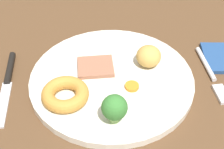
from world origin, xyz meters
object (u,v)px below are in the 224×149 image
at_px(yorkshire_pudding, 65,94).
at_px(fork, 212,75).
at_px(knife, 8,80).
at_px(carrot_coin_front, 131,86).
at_px(dinner_plate, 112,81).
at_px(meat_slice_main, 96,67).
at_px(roast_potato_left, 149,56).
at_px(broccoli_floret, 114,108).

distance_m(yorkshire_pudding, fork, 0.28).
height_order(fork, knife, knife).
height_order(carrot_coin_front, knife, carrot_coin_front).
bearing_deg(fork, yorkshire_pudding, -83.29).
relative_size(dinner_plate, fork, 1.96).
relative_size(carrot_coin_front, fork, 0.16).
xyz_separation_m(meat_slice_main, knife, (0.16, 0.00, -0.01)).
bearing_deg(roast_potato_left, knife, -0.40).
xyz_separation_m(broccoli_floret, knife, (0.18, -0.13, -0.04)).
height_order(carrot_coin_front, fork, carrot_coin_front).
relative_size(carrot_coin_front, broccoli_floret, 0.48).
height_order(dinner_plate, fork, dinner_plate).
xyz_separation_m(yorkshire_pudding, knife, (0.11, -0.07, -0.02)).
bearing_deg(broccoli_floret, fork, -155.33).
bearing_deg(yorkshire_pudding, roast_potato_left, -156.39).
distance_m(meat_slice_main, fork, 0.22).
bearing_deg(knife, yorkshire_pudding, 58.63).
bearing_deg(carrot_coin_front, yorkshire_pudding, 5.55).
bearing_deg(yorkshire_pudding, broccoli_floret, 141.93).
bearing_deg(fork, knife, -95.86).
relative_size(meat_slice_main, broccoli_floret, 1.27).
bearing_deg(knife, broccoli_floret, 56.87).
relative_size(yorkshire_pudding, roast_potato_left, 1.72).
relative_size(roast_potato_left, carrot_coin_front, 1.88).
height_order(dinner_plate, yorkshire_pudding, yorkshire_pudding).
bearing_deg(fork, roast_potato_left, -107.72).
bearing_deg(carrot_coin_front, fork, -172.36).
height_order(dinner_plate, knife, dinner_plate).
height_order(meat_slice_main, yorkshire_pudding, yorkshire_pudding).
xyz_separation_m(roast_potato_left, broccoli_floret, (0.08, 0.13, 0.01)).
relative_size(yorkshire_pudding, fork, 0.53).
bearing_deg(meat_slice_main, knife, 0.03).
relative_size(dinner_plate, meat_slice_main, 4.51).
distance_m(meat_slice_main, yorkshire_pudding, 0.09).
height_order(roast_potato_left, broccoli_floret, broccoli_floret).
distance_m(fork, knife, 0.38).
bearing_deg(roast_potato_left, meat_slice_main, -1.11).
bearing_deg(broccoli_floret, roast_potato_left, -123.03).
bearing_deg(meat_slice_main, yorkshire_pudding, 50.67).
bearing_deg(fork, meat_slice_main, -100.24).
distance_m(roast_potato_left, knife, 0.27).
bearing_deg(knife, roast_potato_left, 92.20).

